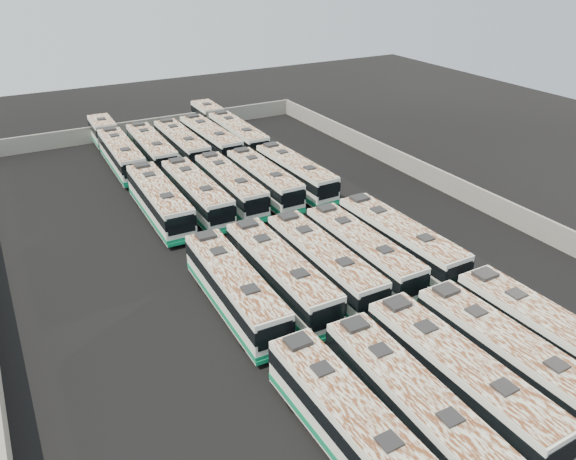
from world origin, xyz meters
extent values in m
plane|color=black|center=(0.00, 0.00, 0.00)|extent=(140.00, 140.00, 0.00)
cube|color=slate|center=(0.00, 36.30, 1.10)|extent=(45.20, 0.30, 2.20)
cube|color=slate|center=(22.30, 0.00, 1.10)|extent=(0.30, 73.20, 2.20)
cube|color=silver|center=(-6.43, -22.96, 1.87)|extent=(2.88, 13.03, 2.98)
cube|color=#0D7950|center=(-6.43, -22.96, 0.78)|extent=(2.93, 13.08, 0.45)
cube|color=black|center=(-6.43, -22.96, 2.36)|extent=(2.94, 13.09, 1.00)
cube|color=beige|center=(-6.43, -22.96, 3.39)|extent=(2.82, 12.77, 0.08)
cube|color=black|center=(-6.39, -25.82, 3.50)|extent=(1.04, 1.04, 0.15)
cube|color=black|center=(-6.47, -20.10, 3.50)|extent=(1.04, 1.04, 0.15)
cube|color=black|center=(-6.50, -17.51, 3.55)|extent=(1.42, 1.21, 0.28)
cylinder|color=black|center=(-7.65, -18.82, 0.54)|extent=(0.32, 1.09, 1.08)
cylinder|color=black|center=(-5.33, -18.79, 0.54)|extent=(0.32, 1.09, 1.08)
cube|color=silver|center=(-2.79, -23.23, 1.87)|extent=(2.98, 13.04, 2.98)
cube|color=#0D7950|center=(-2.79, -23.23, 0.78)|extent=(3.03, 13.09, 0.45)
cube|color=black|center=(-2.79, -23.23, 2.36)|extent=(3.04, 13.10, 1.00)
cube|color=beige|center=(-2.79, -23.23, 3.39)|extent=(2.92, 12.78, 0.08)
cube|color=black|center=(-2.85, -26.08, 3.49)|extent=(1.05, 1.05, 0.15)
cube|color=black|center=(-2.73, -20.37, 3.49)|extent=(1.05, 1.05, 0.15)
cube|color=black|center=(-2.68, -17.78, 3.55)|extent=(1.43, 1.22, 0.28)
cylinder|color=black|center=(-3.86, -19.05, 0.54)|extent=(0.33, 1.09, 1.08)
cylinder|color=black|center=(-1.55, -19.10, 0.54)|extent=(0.33, 1.09, 1.08)
cube|color=silver|center=(0.92, -23.01, 1.93)|extent=(2.99, 13.45, 3.07)
cube|color=#0D7950|center=(0.92, -23.01, 0.80)|extent=(3.04, 13.50, 0.47)
cube|color=black|center=(0.92, -23.01, 2.44)|extent=(3.05, 13.51, 1.03)
cube|color=black|center=(1.02, -29.73, 2.29)|extent=(2.46, 0.10, 1.62)
cube|color=beige|center=(0.92, -23.01, 3.50)|extent=(2.93, 13.18, 0.08)
cube|color=black|center=(0.97, -25.96, 3.61)|extent=(1.08, 1.08, 0.16)
cube|color=black|center=(0.88, -20.06, 3.61)|extent=(1.08, 1.08, 0.16)
cube|color=black|center=(0.84, -17.38, 3.66)|extent=(1.47, 1.25, 0.29)
cylinder|color=black|center=(-0.21, -27.32, 0.56)|extent=(0.33, 1.12, 1.12)
cylinder|color=black|center=(2.18, -27.28, 0.56)|extent=(0.33, 1.12, 1.12)
cylinder|color=black|center=(-0.34, -18.74, 0.56)|extent=(0.33, 1.12, 1.12)
cylinder|color=black|center=(2.05, -18.70, 0.56)|extent=(0.33, 1.12, 1.12)
cube|color=silver|center=(4.83, -23.18, 1.89)|extent=(3.02, 13.21, 3.01)
cube|color=#0D7950|center=(4.83, -23.18, 0.79)|extent=(3.07, 13.26, 0.46)
cube|color=black|center=(4.83, -23.18, 2.39)|extent=(3.08, 13.27, 1.01)
cube|color=beige|center=(4.83, -23.18, 3.43)|extent=(2.96, 12.94, 0.08)
cube|color=black|center=(4.89, -26.07, 3.54)|extent=(1.06, 1.06, 0.15)
cube|color=black|center=(4.77, -20.28, 3.54)|extent=(1.06, 1.06, 0.15)
cube|color=black|center=(4.71, -17.65, 3.59)|extent=(1.45, 1.24, 0.28)
cylinder|color=black|center=(3.75, -27.41, 0.55)|extent=(0.33, 1.10, 1.10)
cylinder|color=black|center=(3.57, -18.99, 0.55)|extent=(0.33, 1.10, 1.10)
cylinder|color=black|center=(5.91, -18.94, 0.55)|extent=(0.33, 1.10, 1.10)
cube|color=silver|center=(8.52, -23.12, 1.92)|extent=(3.03, 13.40, 3.06)
cube|color=#0D7950|center=(8.52, -23.12, 0.80)|extent=(3.08, 13.45, 0.47)
cube|color=black|center=(8.52, -23.12, 2.42)|extent=(3.09, 13.46, 1.02)
cube|color=beige|center=(8.52, -23.12, 3.48)|extent=(2.97, 13.13, 0.08)
cube|color=black|center=(8.46, -20.19, 3.59)|extent=(1.08, 1.08, 0.16)
cube|color=black|center=(8.42, -17.52, 3.65)|extent=(1.47, 1.25, 0.29)
cylinder|color=black|center=(7.25, -18.88, 0.56)|extent=(0.33, 1.12, 1.11)
cylinder|color=black|center=(9.63, -18.83, 0.56)|extent=(0.33, 1.12, 1.11)
cube|color=silver|center=(-6.49, -8.32, 1.91)|extent=(3.08, 13.32, 3.04)
cube|color=#0D7950|center=(-6.49, -8.32, 0.80)|extent=(3.13, 13.37, 0.46)
cube|color=black|center=(-6.49, -8.32, 2.41)|extent=(3.14, 13.38, 1.02)
cube|color=black|center=(-6.65, -14.97, 2.26)|extent=(2.43, 0.12, 1.60)
cube|color=#0D7950|center=(-6.65, -14.97, 0.57)|extent=(2.76, 0.17, 0.31)
cube|color=beige|center=(-6.49, -8.32, 3.46)|extent=(3.02, 13.05, 0.08)
cube|color=black|center=(-6.56, -11.24, 3.57)|extent=(1.07, 1.07, 0.15)
cube|color=black|center=(-6.42, -5.41, 3.57)|extent=(1.07, 1.07, 0.15)
cube|color=black|center=(-6.36, -2.76, 3.62)|extent=(1.46, 1.25, 0.29)
cylinder|color=black|center=(-7.77, -12.53, 0.55)|extent=(0.34, 1.11, 1.10)
cylinder|color=black|center=(-5.41, -12.59, 0.55)|extent=(0.34, 1.11, 1.10)
cylinder|color=black|center=(-7.57, -4.05, 0.55)|extent=(0.34, 1.11, 1.10)
cylinder|color=black|center=(-5.21, -4.11, 0.55)|extent=(0.34, 1.11, 1.10)
cube|color=silver|center=(-2.71, -8.22, 1.93)|extent=(2.86, 13.45, 3.08)
cube|color=#0D7950|center=(-2.71, -8.22, 0.81)|extent=(2.91, 13.50, 0.47)
cube|color=black|center=(-2.71, -8.22, 2.44)|extent=(2.92, 13.51, 1.03)
cube|color=black|center=(-2.74, -14.96, 2.30)|extent=(2.46, 0.07, 1.62)
cube|color=#0D7950|center=(-2.74, -14.96, 0.58)|extent=(2.80, 0.11, 0.31)
cube|color=beige|center=(-2.71, -8.22, 3.51)|extent=(2.80, 13.18, 0.08)
cube|color=black|center=(-2.72, -11.18, 3.62)|extent=(1.07, 1.07, 0.16)
cube|color=black|center=(-2.70, -5.26, 3.62)|extent=(1.07, 1.07, 0.16)
cube|color=black|center=(-2.68, -2.57, 3.67)|extent=(1.46, 1.24, 0.29)
cylinder|color=black|center=(-3.92, -12.51, 0.56)|extent=(0.32, 1.12, 1.12)
cylinder|color=black|center=(-1.53, -12.52, 0.56)|extent=(0.32, 1.12, 1.12)
cylinder|color=black|center=(-3.89, -3.91, 0.56)|extent=(0.32, 1.12, 1.12)
cylinder|color=black|center=(-1.49, -3.92, 0.56)|extent=(0.32, 1.12, 1.12)
cube|color=silver|center=(0.98, -8.38, 1.90)|extent=(2.77, 13.24, 3.03)
cube|color=#0D7950|center=(0.98, -8.38, 0.79)|extent=(2.82, 13.29, 0.46)
cube|color=black|center=(0.98, -8.38, 2.40)|extent=(2.83, 13.30, 1.01)
cube|color=black|center=(0.97, -15.02, 2.26)|extent=(2.43, 0.06, 1.60)
cube|color=#0D7950|center=(0.97, -15.02, 0.57)|extent=(2.76, 0.10, 0.31)
cube|color=beige|center=(0.98, -8.38, 3.45)|extent=(2.72, 12.98, 0.08)
cube|color=black|center=(0.98, -11.29, 3.56)|extent=(1.05, 1.05, 0.15)
cube|color=black|center=(0.98, -5.46, 3.56)|extent=(1.05, 1.05, 0.15)
cube|color=black|center=(0.98, -2.82, 3.62)|extent=(1.44, 1.22, 0.29)
cylinder|color=black|center=(-0.21, -12.61, 0.55)|extent=(0.31, 1.10, 1.10)
cylinder|color=black|center=(2.15, -12.61, 0.55)|extent=(0.31, 1.10, 1.10)
cylinder|color=black|center=(-0.20, -4.14, 0.55)|extent=(0.31, 1.10, 1.10)
cylinder|color=black|center=(2.16, -4.14, 0.55)|extent=(0.31, 1.10, 1.10)
cube|color=silver|center=(4.73, -8.28, 1.86)|extent=(2.72, 12.92, 2.96)
cube|color=#0D7950|center=(4.73, -8.28, 0.77)|extent=(2.77, 12.97, 0.45)
cube|color=black|center=(4.73, -8.28, 2.35)|extent=(2.78, 12.98, 0.99)
cube|color=black|center=(4.72, -14.76, 2.21)|extent=(2.37, 0.07, 1.56)
cube|color=#0D7950|center=(4.72, -14.76, 0.56)|extent=(2.69, 0.11, 0.30)
cube|color=beige|center=(4.73, -8.28, 3.37)|extent=(2.66, 12.66, 0.08)
cube|color=black|center=(4.72, -11.12, 3.48)|extent=(1.02, 1.02, 0.15)
cube|color=black|center=(4.74, -5.44, 3.48)|extent=(1.02, 1.02, 0.15)
cube|color=black|center=(4.74, -2.86, 3.53)|extent=(1.40, 1.19, 0.28)
cylinder|color=black|center=(3.57, -12.41, 0.54)|extent=(0.30, 1.08, 1.08)
cylinder|color=black|center=(5.87, -12.41, 0.54)|extent=(0.30, 1.08, 1.08)
cylinder|color=black|center=(3.59, -4.14, 0.54)|extent=(0.30, 1.08, 1.08)
cylinder|color=black|center=(5.89, -4.15, 0.54)|extent=(0.30, 1.08, 1.08)
cube|color=silver|center=(8.43, -8.39, 1.93)|extent=(3.05, 13.48, 3.08)
cube|color=#0D7950|center=(8.43, -8.39, 0.81)|extent=(3.10, 13.53, 0.47)
cube|color=black|center=(8.43, -8.39, 2.44)|extent=(3.11, 13.54, 1.03)
cube|color=black|center=(8.56, -15.13, 2.29)|extent=(2.46, 0.11, 1.62)
cube|color=#0D7950|center=(8.56, -15.13, 0.58)|extent=(2.80, 0.15, 0.31)
cube|color=beige|center=(8.43, -8.39, 3.50)|extent=(2.99, 13.21, 0.08)
cube|color=black|center=(8.49, -11.35, 3.61)|extent=(1.08, 1.08, 0.16)
cube|color=black|center=(8.38, -5.44, 3.61)|extent=(1.08, 1.08, 0.16)
cube|color=black|center=(8.32, -2.75, 3.67)|extent=(1.48, 1.26, 0.29)
cylinder|color=black|center=(7.32, -12.71, 0.56)|extent=(0.33, 1.12, 1.12)
cylinder|color=black|center=(9.71, -12.67, 0.56)|extent=(0.33, 1.12, 1.12)
cylinder|color=black|center=(7.15, -4.12, 0.56)|extent=(0.33, 1.12, 1.12)
cylinder|color=black|center=(9.55, -4.07, 0.56)|extent=(0.33, 1.12, 1.12)
cube|color=silver|center=(-6.53, 9.23, 1.93)|extent=(3.05, 13.47, 3.08)
cube|color=#0D7950|center=(-6.53, 9.23, 0.81)|extent=(3.10, 13.53, 0.47)
cube|color=black|center=(-6.53, 9.23, 2.44)|extent=(3.11, 13.54, 1.03)
cube|color=black|center=(-6.66, 2.50, 2.29)|extent=(2.46, 0.11, 1.62)
cube|color=#0D7950|center=(-6.66, 2.50, 0.58)|extent=(2.80, 0.15, 0.31)
cube|color=beige|center=(-6.53, 9.23, 3.50)|extent=(2.99, 13.21, 0.08)
cube|color=black|center=(-6.59, 6.27, 3.61)|extent=(1.08, 1.08, 0.16)
cube|color=black|center=(-6.47, 12.18, 3.61)|extent=(1.08, 1.08, 0.16)
cube|color=black|center=(-6.42, 14.86, 3.67)|extent=(1.48, 1.26, 0.29)
cylinder|color=black|center=(-7.81, 4.96, 0.56)|extent=(0.33, 1.12, 1.12)
cylinder|color=black|center=(-5.42, 4.91, 0.56)|extent=(0.33, 1.12, 1.12)
cylinder|color=black|center=(-7.64, 13.54, 0.56)|extent=(0.33, 1.12, 1.12)
cylinder|color=black|center=(-5.25, 13.50, 0.56)|extent=(0.33, 1.12, 1.12)
cube|color=silver|center=(-2.76, 9.21, 1.89)|extent=(2.76, 13.13, 3.01)
cube|color=#0D7950|center=(-2.76, 9.21, 0.79)|extent=(2.81, 13.18, 0.46)
cube|color=black|center=(-2.76, 9.21, 2.38)|extent=(2.82, 13.19, 1.01)
cube|color=black|center=(-2.77, 2.62, 2.24)|extent=(2.41, 0.06, 1.59)
cube|color=#0D7950|center=(-2.77, 2.62, 0.57)|extent=(2.73, 0.11, 0.31)
cube|color=beige|center=(-2.76, 9.21, 3.42)|extent=(2.70, 12.87, 0.08)
cube|color=black|center=(-2.76, 6.32, 3.53)|extent=(1.04, 1.04, 0.15)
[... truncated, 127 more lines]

